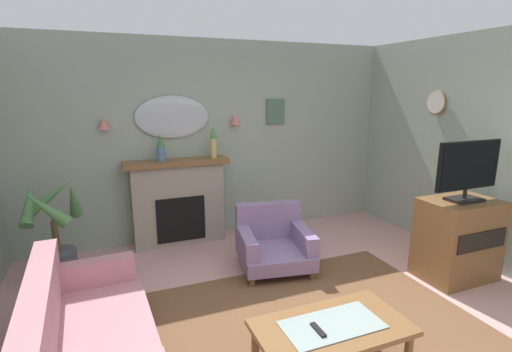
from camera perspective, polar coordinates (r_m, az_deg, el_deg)
wall_back at (r=5.41m, az=-6.21°, el=5.38°), size 6.26×0.10×2.73m
patterned_rug at (r=3.57m, az=7.17°, el=-22.55°), size 3.20×2.40×0.01m
fireplace at (r=5.23m, az=-11.57°, el=-3.99°), size 1.36×0.36×1.16m
mantel_vase_centre at (r=5.01m, az=-14.16°, el=4.06°), size 0.10×0.10×0.35m
mantel_vase_right at (r=5.14m, az=-6.43°, el=5.32°), size 0.10×0.10×0.43m
wall_mirror at (r=5.16m, az=-12.45°, el=8.65°), size 0.96×0.06×0.56m
wall_sconce_left at (r=5.04m, az=-21.95°, el=7.35°), size 0.14×0.14×0.14m
wall_sconce_right at (r=5.33m, az=-3.20°, el=8.51°), size 0.14×0.14×0.14m
wall_clock at (r=5.53m, az=25.51°, el=9.95°), size 0.04×0.31×0.31m
framed_picture at (r=5.62m, az=2.96°, el=9.67°), size 0.28×0.03×0.36m
coffee_table at (r=2.97m, az=11.32°, el=-22.03°), size 1.10×0.60×0.45m
tv_remote at (r=2.85m, az=9.33°, el=-21.91°), size 0.04×0.16×0.02m
floral_couch at (r=3.31m, az=-24.93°, el=-20.37°), size 0.93×1.75×0.76m
armchair_beside_couch at (r=4.57m, az=2.55°, el=-9.79°), size 0.93×0.95×0.71m
tv_cabinet at (r=4.80m, az=28.05°, el=-8.38°), size 0.80×0.57×0.90m
tv_flatscreen at (r=4.58m, az=29.31°, el=0.89°), size 0.84×0.24×0.65m
potted_plant_tall_palm at (r=4.71m, az=-28.01°, el=-7.92°), size 0.60×0.65×1.16m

